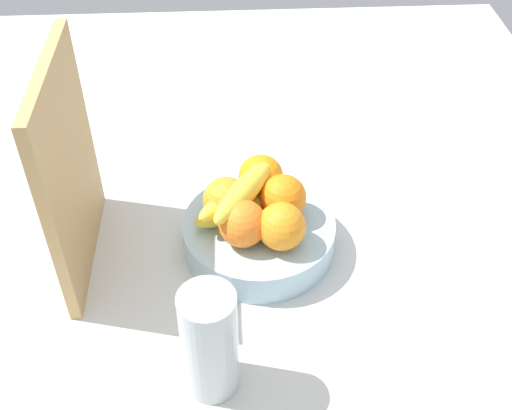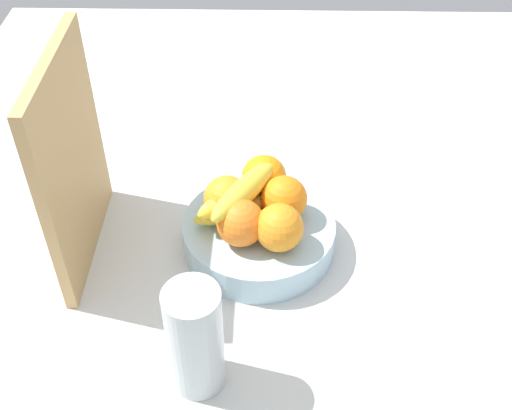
{
  "view_description": "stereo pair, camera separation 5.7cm",
  "coord_description": "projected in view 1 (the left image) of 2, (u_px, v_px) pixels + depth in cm",
  "views": [
    {
      "loc": [
        -77.42,
        4.64,
        79.71
      ],
      "look_at": [
        -0.69,
        0.49,
        9.71
      ],
      "focal_mm": 45.14,
      "sensor_mm": 36.0,
      "label": 1
    },
    {
      "loc": [
        -77.51,
        -1.08,
        79.71
      ],
      "look_at": [
        -0.69,
        0.49,
        9.71
      ],
      "focal_mm": 45.14,
      "sensor_mm": 36.0,
      "label": 2
    }
  ],
  "objects": [
    {
      "name": "banana_bunch",
      "position": [
        241.0,
        198.0,
        1.05
      ],
      "size": [
        16.96,
        17.22,
        8.4
      ],
      "color": "yellow",
      "rests_on": "fruit_bowl"
    },
    {
      "name": "fruit_bowl",
      "position": [
        256.0,
        235.0,
        1.09
      ],
      "size": [
        25.53,
        25.53,
        5.71
      ],
      "primitive_type": "cylinder",
      "color": "#A5C8D9",
      "rests_on": "ground_plane"
    },
    {
      "name": "orange_center",
      "position": [
        261.0,
        177.0,
        1.09
      ],
      "size": [
        7.71,
        7.71,
        7.71
      ],
      "primitive_type": "sphere",
      "color": "orange",
      "rests_on": "fruit_bowl"
    },
    {
      "name": "orange_front_left",
      "position": [
        281.0,
        226.0,
        1.0
      ],
      "size": [
        7.71,
        7.71,
        7.71
      ],
      "primitive_type": "sphere",
      "color": "orange",
      "rests_on": "fruit_bowl"
    },
    {
      "name": "cutting_board",
      "position": [
        69.0,
        171.0,
        0.97
      ],
      "size": [
        28.01,
        1.98,
        36.0
      ],
      "primitive_type": "cube",
      "rotation": [
        0.0,
        0.0,
        -0.01
      ],
      "color": "tan",
      "rests_on": "ground_plane"
    },
    {
      "name": "orange_back_right",
      "position": [
        243.0,
        223.0,
        1.01
      ],
      "size": [
        7.71,
        7.71,
        7.71
      ],
      "primitive_type": "sphere",
      "color": "orange",
      "rests_on": "fruit_bowl"
    },
    {
      "name": "ground_plane",
      "position": [
        259.0,
        250.0,
        1.12
      ],
      "size": [
        180.0,
        140.0,
        3.0
      ],
      "primitive_type": "cube",
      "color": "silver"
    },
    {
      "name": "thermos_tumbler",
      "position": [
        210.0,
        343.0,
        0.85
      ],
      "size": [
        7.64,
        7.64,
        18.27
      ],
      "primitive_type": "cylinder",
      "color": "#B6C1C3",
      "rests_on": "ground_plane"
    },
    {
      "name": "orange_back_left",
      "position": [
        226.0,
        200.0,
        1.05
      ],
      "size": [
        7.71,
        7.71,
        7.71
      ],
      "primitive_type": "sphere",
      "color": "orange",
      "rests_on": "fruit_bowl"
    },
    {
      "name": "orange_front_right",
      "position": [
        283.0,
        197.0,
        1.06
      ],
      "size": [
        7.71,
        7.71,
        7.71
      ],
      "primitive_type": "sphere",
      "color": "orange",
      "rests_on": "fruit_bowl"
    }
  ]
}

